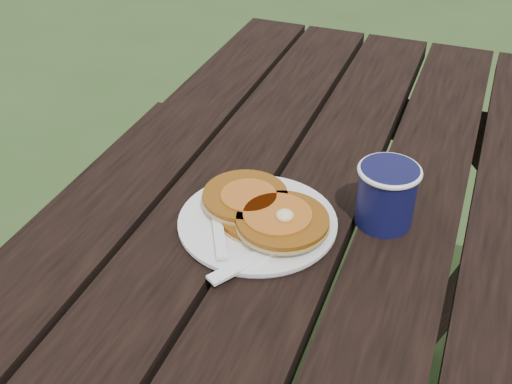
% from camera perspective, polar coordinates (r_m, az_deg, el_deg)
% --- Properties ---
extents(plate, '(0.25, 0.25, 0.01)m').
position_cam_1_polar(plate, '(0.95, 0.14, -2.77)').
color(plate, white).
rests_on(plate, picnic_table).
extents(pancake_stack, '(0.20, 0.17, 0.04)m').
position_cam_1_polar(pancake_stack, '(0.94, 0.75, -1.69)').
color(pancake_stack, '#8A4C0F').
rests_on(pancake_stack, plate).
extents(knife, '(0.11, 0.16, 0.00)m').
position_cam_1_polar(knife, '(0.89, 0.72, -5.49)').
color(knife, white).
rests_on(knife, plate).
extents(fork, '(0.10, 0.16, 0.01)m').
position_cam_1_polar(fork, '(0.91, -3.31, -3.69)').
color(fork, white).
rests_on(fork, plate).
extents(coffee_cup, '(0.09, 0.09, 0.10)m').
position_cam_1_polar(coffee_cup, '(0.95, 11.55, 0.01)').
color(coffee_cup, '#0E0F37').
rests_on(coffee_cup, picnic_table).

